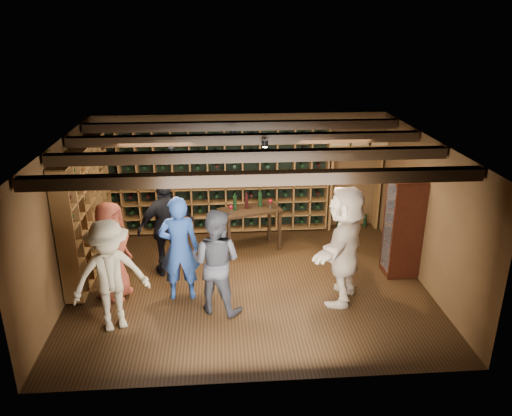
{
  "coord_description": "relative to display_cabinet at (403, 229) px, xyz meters",
  "views": [
    {
      "loc": [
        -0.45,
        -7.61,
        4.33
      ],
      "look_at": [
        0.14,
        0.2,
        1.33
      ],
      "focal_mm": 35.0,
      "sensor_mm": 36.0,
      "label": 1
    }
  ],
  "objects": [
    {
      "name": "ground",
      "position": [
        -2.71,
        -0.2,
        -0.86
      ],
      "size": [
        6.0,
        6.0,
        0.0
      ],
      "primitive_type": "plane",
      "color": "black",
      "rests_on": "ground"
    },
    {
      "name": "man_blue_shirt",
      "position": [
        -3.85,
        -0.55,
        0.02
      ],
      "size": [
        0.65,
        0.43,
        1.76
      ],
      "primitive_type": "imported",
      "rotation": [
        0.0,
        0.0,
        3.15
      ],
      "color": "navy",
      "rests_on": "ground"
    },
    {
      "name": "guest_khaki",
      "position": [
        -4.78,
        -1.33,
        0.0
      ],
      "size": [
        1.26,
        1.0,
        1.71
      ],
      "primitive_type": "imported",
      "rotation": [
        0.0,
        0.0,
        0.37
      ],
      "color": "gray",
      "rests_on": "ground"
    },
    {
      "name": "tasting_table",
      "position": [
        -2.61,
        1.16,
        -0.09
      ],
      "size": [
        1.28,
        0.92,
        1.15
      ],
      "rotation": [
        0.0,
        0.0,
        0.33
      ],
      "color": "black",
      "rests_on": "ground"
    },
    {
      "name": "guest_woman_black",
      "position": [
        -4.12,
        0.32,
        0.03
      ],
      "size": [
        1.13,
        0.8,
        1.78
      ],
      "primitive_type": "imported",
      "rotation": [
        0.0,
        0.0,
        3.53
      ],
      "color": "black",
      "rests_on": "ground"
    },
    {
      "name": "room_shell",
      "position": [
        -2.71,
        -0.15,
        1.56
      ],
      "size": [
        6.0,
        6.0,
        6.0
      ],
      "color": "#53371C",
      "rests_on": "ground"
    },
    {
      "name": "man_grey_suit",
      "position": [
        -3.27,
        -0.97,
        -0.01
      ],
      "size": [
        1.0,
        0.9,
        1.69
      ],
      "primitive_type": "imported",
      "rotation": [
        0.0,
        0.0,
        2.75
      ],
      "color": "black",
      "rests_on": "ground"
    },
    {
      "name": "wine_rack_left",
      "position": [
        -5.54,
        0.62,
        0.29
      ],
      "size": [
        0.3,
        2.65,
        2.2
      ],
      "color": "brown",
      "rests_on": "ground"
    },
    {
      "name": "guest_beige",
      "position": [
        -1.24,
        -0.8,
        0.12
      ],
      "size": [
        1.35,
        1.87,
        1.95
      ],
      "primitive_type": "imported",
      "rotation": [
        0.0,
        0.0,
        4.23
      ],
      "color": "#C1AA8E",
      "rests_on": "ground"
    },
    {
      "name": "crate_shelf",
      "position": [
        -0.31,
        2.12,
        0.71
      ],
      "size": [
        1.2,
        0.32,
        2.07
      ],
      "color": "brown",
      "rests_on": "ground"
    },
    {
      "name": "wine_rack_back",
      "position": [
        -3.24,
        2.13,
        0.29
      ],
      "size": [
        4.65,
        0.3,
        2.2
      ],
      "color": "brown",
      "rests_on": "ground"
    },
    {
      "name": "display_cabinet",
      "position": [
        0.0,
        0.0,
        0.0
      ],
      "size": [
        0.55,
        0.5,
        1.75
      ],
      "color": "black",
      "rests_on": "ground"
    },
    {
      "name": "guest_red_floral",
      "position": [
        -4.93,
        -0.44,
        -0.03
      ],
      "size": [
        0.75,
        0.93,
        1.65
      ],
      "primitive_type": "imported",
      "rotation": [
        0.0,
        0.0,
        1.25
      ],
      "color": "maroon",
      "rests_on": "ground"
    }
  ]
}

